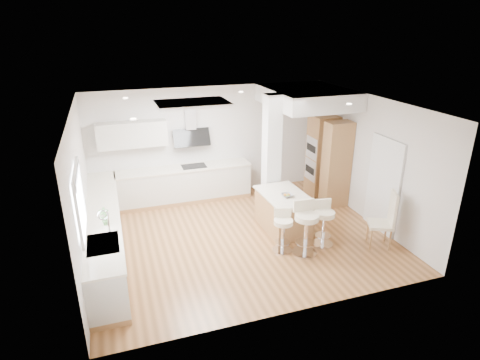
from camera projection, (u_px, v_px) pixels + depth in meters
name	position (u px, v px, depth m)	size (l,w,h in m)	color
ground	(241.00, 237.00, 8.49)	(6.00, 6.00, 0.00)	#A0693B
ceiling	(241.00, 237.00, 8.49)	(6.00, 5.00, 0.02)	silver
wall_back	(210.00, 142.00, 10.18)	(6.00, 0.04, 2.80)	silver
wall_left	(81.00, 194.00, 7.09)	(0.04, 5.00, 2.80)	silver
wall_right	(369.00, 160.00, 8.86)	(0.04, 5.00, 2.80)	silver
skylight	(193.00, 103.00, 7.77)	(4.10, 2.10, 0.06)	white
window_left	(79.00, 198.00, 6.21)	(0.06, 1.28, 1.07)	silver
doorway_right	(383.00, 186.00, 8.47)	(0.05, 1.00, 2.10)	#4A423A
counter_left	(105.00, 232.00, 7.73)	(0.63, 4.50, 1.35)	#AF7E4B
counter_back	(178.00, 176.00, 9.93)	(3.62, 0.63, 2.50)	#AF7E4B
pillar	(271.00, 156.00, 9.13)	(0.35, 0.35, 2.80)	white
soffit	(307.00, 97.00, 9.39)	(1.78, 2.20, 0.40)	silver
oven_column	(327.00, 159.00, 9.98)	(0.63, 1.21, 2.10)	#AF7E4B
peninsula	(283.00, 211.00, 8.68)	(0.94, 1.38, 0.89)	#AF7E4B
bar_stool_a	(283.00, 228.00, 7.81)	(0.49, 0.49, 0.87)	silver
bar_stool_b	(306.00, 225.00, 7.69)	(0.51, 0.51, 1.08)	silver
bar_stool_c	(324.00, 221.00, 8.02)	(0.47, 0.47, 0.95)	silver
dining_chair	(386.00, 218.00, 7.93)	(0.60, 0.60, 1.17)	beige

